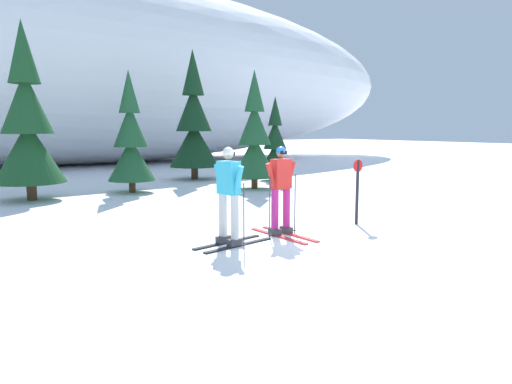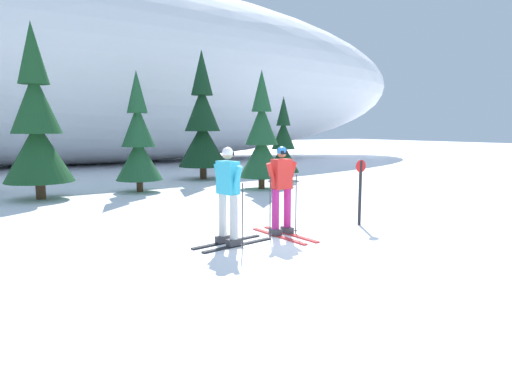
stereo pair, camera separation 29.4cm
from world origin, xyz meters
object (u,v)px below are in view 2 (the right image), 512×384
at_px(pine_tree_center_left, 138,142).
at_px(pine_tree_far_right, 283,146).
at_px(pine_tree_right, 262,140).
at_px(skier_red_jacket, 282,189).
at_px(pine_tree_center_right, 203,126).
at_px(skier_cyan_jacket, 228,194).
at_px(trail_marker_post, 360,188).
at_px(pine_tree_left, 37,126).

distance_m(pine_tree_center_left, pine_tree_far_right, 6.20).
bearing_deg(pine_tree_right, skier_red_jacket, -119.97).
bearing_deg(pine_tree_right, pine_tree_center_right, 95.06).
bearing_deg(skier_cyan_jacket, pine_tree_center_right, 66.25).
distance_m(skier_red_jacket, trail_marker_post, 2.07).
bearing_deg(trail_marker_post, pine_tree_center_left, 106.40).
height_order(pine_tree_far_right, trail_marker_post, pine_tree_far_right).
height_order(skier_cyan_jacket, pine_tree_right, pine_tree_right).
bearing_deg(pine_tree_right, skier_cyan_jacket, -127.51).
xyz_separation_m(skier_cyan_jacket, pine_tree_center_left, (1.01, 8.05, 0.74)).
bearing_deg(pine_tree_far_right, pine_tree_center_left, -178.25).
bearing_deg(pine_tree_center_right, pine_tree_left, -160.17).
distance_m(skier_cyan_jacket, skier_red_jacket, 1.33).
height_order(pine_tree_right, trail_marker_post, pine_tree_right).
distance_m(pine_tree_center_right, trail_marker_post, 10.68).
distance_m(skier_red_jacket, pine_tree_left, 8.75).
relative_size(skier_red_jacket, trail_marker_post, 1.23).
relative_size(pine_tree_far_right, trail_marker_post, 2.35).
xyz_separation_m(skier_red_jacket, pine_tree_left, (-3.43, 7.95, 1.28)).
bearing_deg(trail_marker_post, pine_tree_right, 76.13).
xyz_separation_m(pine_tree_center_left, pine_tree_far_right, (6.19, 0.19, -0.26)).
bearing_deg(skier_cyan_jacket, pine_tree_left, 104.60).
bearing_deg(trail_marker_post, skier_red_jacket, 176.21).
relative_size(pine_tree_right, trail_marker_post, 2.84).
height_order(pine_tree_left, pine_tree_far_right, pine_tree_left).
height_order(skier_cyan_jacket, pine_tree_far_right, pine_tree_far_right).
xyz_separation_m(skier_red_jacket, pine_tree_right, (3.66, 6.35, 0.81)).
relative_size(skier_cyan_jacket, pine_tree_right, 0.44).
bearing_deg(skier_red_jacket, skier_cyan_jacket, -174.00).
relative_size(pine_tree_center_left, pine_tree_center_right, 0.76).
bearing_deg(pine_tree_center_right, skier_cyan_jacket, -113.75).
relative_size(pine_tree_left, pine_tree_center_right, 0.98).
height_order(pine_tree_center_left, pine_tree_far_right, pine_tree_center_left).
bearing_deg(pine_tree_center_left, pine_tree_right, -21.46).
bearing_deg(pine_tree_center_right, pine_tree_right, -84.94).
bearing_deg(pine_tree_center_right, pine_tree_center_left, -145.75).
distance_m(skier_red_jacket, pine_tree_right, 7.38).
bearing_deg(pine_tree_far_right, trail_marker_post, -114.87).
xyz_separation_m(skier_cyan_jacket, skier_red_jacket, (1.32, 0.14, -0.03)).
distance_m(pine_tree_left, pine_tree_far_right, 9.34).
relative_size(pine_tree_center_right, pine_tree_far_right, 1.56).
distance_m(pine_tree_right, trail_marker_post, 6.75).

